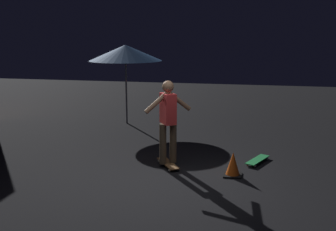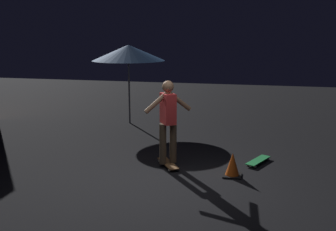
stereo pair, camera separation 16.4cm
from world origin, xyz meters
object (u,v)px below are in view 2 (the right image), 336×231
(skateboard_ridden, at_px, (168,164))
(skateboard_spare, at_px, (258,161))
(patio_umbrella, at_px, (128,53))
(skater, at_px, (168,116))
(traffic_cone, at_px, (232,165))

(skateboard_ridden, height_order, skateboard_spare, same)
(patio_umbrella, distance_m, skateboard_spare, 5.15)
(skateboard_ridden, height_order, skater, skater)
(skateboard_ridden, distance_m, traffic_cone, 1.34)
(skateboard_spare, xyz_separation_m, skater, (-0.60, 1.78, 0.98))
(skateboard_ridden, xyz_separation_m, skateboard_spare, (0.60, -1.78, 0.00))
(skater, relative_size, traffic_cone, 3.63)
(skateboard_ridden, relative_size, skater, 0.46)
(skateboard_ridden, bearing_deg, skateboard_spare, -71.46)
(traffic_cone, bearing_deg, patio_umbrella, 40.89)
(skateboard_spare, bearing_deg, patio_umbrella, 52.22)
(skater, height_order, traffic_cone, skater)
(skateboard_spare, height_order, traffic_cone, traffic_cone)
(patio_umbrella, xyz_separation_m, skater, (-3.50, -1.97, -1.04))
(traffic_cone, bearing_deg, skateboard_spare, -28.48)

